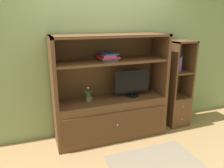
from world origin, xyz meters
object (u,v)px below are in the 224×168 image
Objects in this scene: media_console at (111,107)px; potted_plant at (89,98)px; tv_monitor at (132,83)px; magazine_stack at (108,57)px; bookshelf_tall at (177,97)px; upright_book_row at (177,64)px.

media_console reaches higher than potted_plant.
magazine_stack reaches higher than tv_monitor.
magazine_stack is at bearing -173.26° from media_console.
media_console is 1.16× the size of bookshelf_tall.
bookshelf_tall is at bearing 0.12° from media_console.
potted_plant is at bearing 178.06° from magazine_stack.
media_console is 1.34m from upright_book_row.
tv_monitor is 1.72× the size of magazine_stack.
tv_monitor is 0.97m from bookshelf_tall.
bookshelf_tall is (1.26, 0.00, 0.01)m from media_console.
media_console reaches higher than tv_monitor.
bookshelf_tall is at bearing 7.70° from upright_book_row.
media_console reaches higher than bookshelf_tall.
bookshelf_tall reaches higher than magazine_stack.
tv_monitor is 0.60m from magazine_stack.
media_console is at bearing -0.78° from potted_plant.
media_console is 3.02× the size of tv_monitor.
media_console is 6.68× the size of upright_book_row.
potted_plant is (-0.72, 0.03, -0.18)m from tv_monitor.
bookshelf_tall is (1.31, 0.01, -0.79)m from magazine_stack.
media_console is 7.66× the size of potted_plant.
media_console is 0.81m from magazine_stack.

